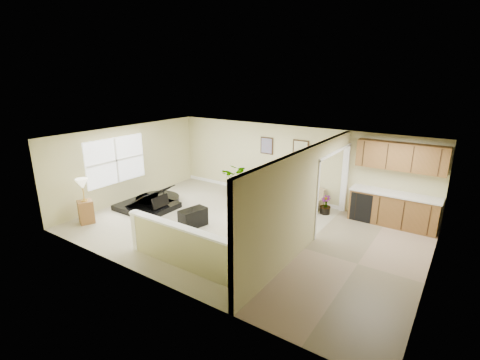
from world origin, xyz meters
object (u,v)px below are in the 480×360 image
Objects in this scene: small_plant at (325,206)px; accent_table at (270,184)px; lamp_stand at (85,204)px; loveseat at (300,196)px; palm_plant at (238,180)px; piano at (148,188)px; piano_bench at (193,218)px.

accent_table is at bearing 174.12° from small_plant.
accent_table is 0.62× the size of lamp_stand.
palm_plant reaches higher than loveseat.
small_plant is (2.06, -0.21, -0.28)m from accent_table.
piano reaches higher than piano_bench.
palm_plant is 0.91× the size of lamp_stand.
accent_table is at bearing 44.80° from piano.
accent_table is at bearing 78.62° from piano_bench.
palm_plant is at bearing 53.53° from piano.
loveseat is at bearing -1.10° from accent_table.
loveseat is at bearing 60.80° from piano_bench.
piano_bench is at bearing 29.11° from lamp_stand.
small_plant is 0.44× the size of lamp_stand.
palm_plant is at bearing -164.93° from loveseat.
piano_bench is at bearing -82.19° from palm_plant.
lamp_stand reaches higher than loveseat.
loveseat is at bearing 46.23° from lamp_stand.
piano is 1.35× the size of loveseat.
piano_bench is 3.62m from loveseat.
palm_plant is 4.88m from lamp_stand.
small_plant is at bearing 39.62° from lamp_stand.
palm_plant reaches higher than piano_bench.
small_plant reaches higher than piano_bench.
accent_table is at bearing -175.70° from loveseat.
piano is 3.02m from palm_plant.
palm_plant reaches higher than small_plant.
piano is 3.57× the size of small_plant.
piano reaches higher than small_plant.
accent_table is 2.09m from small_plant.
loveseat is 1.14m from accent_table.
palm_plant is (-0.38, 2.79, 0.33)m from piano_bench.
small_plant is at bearing -5.88° from accent_table.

